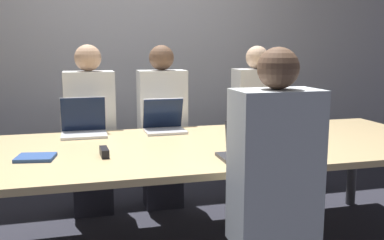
{
  "coord_description": "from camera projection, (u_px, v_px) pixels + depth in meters",
  "views": [
    {
      "loc": [
        -0.51,
        -2.68,
        1.38
      ],
      "look_at": [
        0.22,
        0.1,
        0.89
      ],
      "focal_mm": 40.0,
      "sensor_mm": 36.0,
      "label": 1
    }
  ],
  "objects": [
    {
      "name": "curtain_wall",
      "position": [
        131.0,
        45.0,
        4.29
      ],
      "size": [
        12.0,
        0.06,
        2.8
      ],
      "color": "#ADADB2",
      "rests_on": "ground_plane"
    },
    {
      "name": "conference_table",
      "position": [
        164.0,
        154.0,
        2.8
      ],
      "size": [
        3.92,
        1.31,
        0.74
      ],
      "color": "#D6B77F",
      "rests_on": "ground_plane"
    },
    {
      "name": "laptop_near_midright",
      "position": [
        253.0,
        148.0,
        2.44
      ],
      "size": [
        0.36,
        0.24,
        0.24
      ],
      "rotation": [
        0.0,
        0.0,
        3.14
      ],
      "color": "#333338",
      "rests_on": "conference_table"
    },
    {
      "name": "person_near_midright",
      "position": [
        274.0,
        199.0,
        2.03
      ],
      "size": [
        0.4,
        0.24,
        1.38
      ],
      "rotation": [
        0.0,
        0.0,
        3.14
      ],
      "color": "#2D2D38",
      "rests_on": "ground_plane"
    },
    {
      "name": "laptop_far_center",
      "position": [
        164.0,
        122.0,
        3.28
      ],
      "size": [
        0.31,
        0.26,
        0.26
      ],
      "color": "silver",
      "rests_on": "conference_table"
    },
    {
      "name": "person_far_center",
      "position": [
        162.0,
        130.0,
        3.67
      ],
      "size": [
        0.4,
        0.24,
        1.4
      ],
      "color": "#2D2D38",
      "rests_on": "ground_plane"
    },
    {
      "name": "laptop_far_midleft",
      "position": [
        84.0,
        124.0,
        3.16
      ],
      "size": [
        0.33,
        0.27,
        0.27
      ],
      "color": "silver",
      "rests_on": "conference_table"
    },
    {
      "name": "person_far_midleft",
      "position": [
        91.0,
        133.0,
        3.52
      ],
      "size": [
        0.4,
        0.24,
        1.4
      ],
      "color": "#2D2D38",
      "rests_on": "ground_plane"
    },
    {
      "name": "laptop_far_right",
      "position": [
        278.0,
        118.0,
        3.48
      ],
      "size": [
        0.34,
        0.26,
        0.25
      ],
      "color": "gray",
      "rests_on": "conference_table"
    },
    {
      "name": "person_far_right",
      "position": [
        255.0,
        126.0,
        3.9
      ],
      "size": [
        0.4,
        0.24,
        1.4
      ],
      "color": "#2D2D38",
      "rests_on": "ground_plane"
    },
    {
      "name": "cup_far_right",
      "position": [
        248.0,
        124.0,
        3.37
      ],
      "size": [
        0.08,
        0.08,
        0.08
      ],
      "color": "brown",
      "rests_on": "conference_table"
    },
    {
      "name": "bottle_far_right",
      "position": [
        255.0,
        117.0,
        3.26
      ],
      "size": [
        0.06,
        0.06,
        0.26
      ],
      "color": "#ADD1E0",
      "rests_on": "conference_table"
    },
    {
      "name": "stapler",
      "position": [
        104.0,
        152.0,
        2.54
      ],
      "size": [
        0.05,
        0.15,
        0.05
      ],
      "rotation": [
        0.0,
        0.0,
        0.05
      ],
      "color": "black",
      "rests_on": "conference_table"
    },
    {
      "name": "notebook",
      "position": [
        36.0,
        157.0,
        2.47
      ],
      "size": [
        0.24,
        0.21,
        0.02
      ],
      "rotation": [
        0.0,
        0.0,
        -0.16
      ],
      "color": "#2D4C8C",
      "rests_on": "conference_table"
    }
  ]
}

